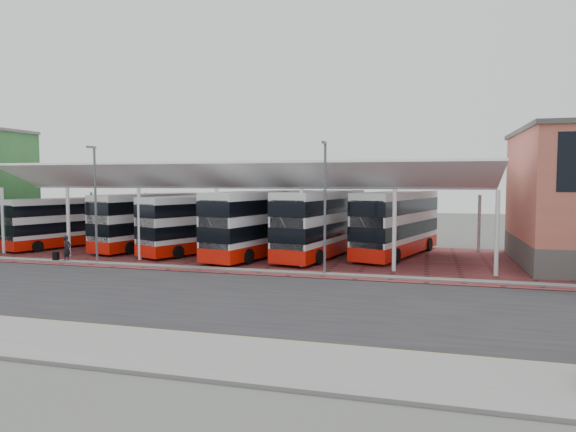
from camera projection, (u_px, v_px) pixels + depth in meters
name	position (u px, v px, depth m)	size (l,w,h in m)	color
ground	(261.00, 296.00, 25.69)	(140.00, 140.00, 0.00)	#464944
road	(254.00, 300.00, 24.72)	(120.00, 14.00, 0.02)	black
forecourt	(342.00, 258.00, 37.67)	(72.00, 16.00, 0.06)	maroon
sidewalk	(176.00, 352.00, 17.02)	(120.00, 4.00, 0.14)	slate
north_kerb	(292.00, 273.00, 31.65)	(120.00, 0.80, 0.14)	slate
yellow_line_near	(201.00, 336.00, 18.95)	(120.00, 0.12, 0.01)	#BD8800
yellow_line_far	(205.00, 334.00, 19.24)	(120.00, 0.12, 0.01)	#BD8800
canopy	(244.00, 180.00, 40.27)	(37.00, 11.63, 7.07)	silver
lamp_west	(95.00, 201.00, 35.10)	(0.16, 0.90, 8.07)	#595B61
lamp_east	(325.00, 204.00, 30.89)	(0.16, 0.90, 8.07)	#595B61
bus_0	(66.00, 223.00, 43.98)	(5.64, 10.36, 4.19)	silver
bus_1	(151.00, 221.00, 43.02)	(5.24, 11.40, 4.58)	silver
bus_2	(202.00, 224.00, 40.59)	(6.66, 10.95, 4.48)	silver
bus_3	(261.00, 224.00, 38.65)	(5.55, 12.15, 4.88)	silver
bus_4	(322.00, 224.00, 38.43)	(5.01, 12.21, 4.91)	silver
bus_5	(397.00, 224.00, 38.85)	(6.00, 12.05, 4.85)	silver
pedestrian	(67.00, 249.00, 35.87)	(0.68, 0.45, 1.87)	black
suitcase	(56.00, 257.00, 36.20)	(0.38, 0.27, 0.65)	black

